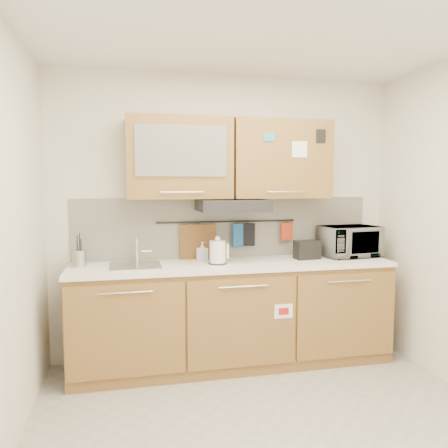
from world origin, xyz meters
name	(u,v)px	position (x,y,z in m)	size (l,w,h in m)	color
floor	(278,439)	(0.00, 0.00, 0.00)	(3.20, 3.20, 0.00)	#9E9993
ceiling	(284,12)	(0.00, 0.00, 2.60)	(3.20, 3.20, 0.00)	white
wall_back	(226,217)	(0.00, 1.50, 1.30)	(3.20, 3.20, 0.00)	silver
base_cabinet	(234,319)	(0.00, 1.19, 0.41)	(2.80, 0.64, 0.88)	olive
countertop	(234,265)	(0.00, 1.19, 0.90)	(2.82, 0.62, 0.04)	white
backsplash	(226,228)	(0.00, 1.49, 1.20)	(2.80, 0.02, 0.56)	silver
upper_cabinets	(230,159)	(0.00, 1.32, 1.83)	(1.82, 0.37, 0.70)	olive
range_hood	(232,205)	(0.00, 1.25, 1.42)	(0.60, 0.46, 0.10)	black
sink	(135,265)	(-0.85, 1.21, 0.92)	(0.42, 0.40, 0.26)	silver
utensil_rail	(227,222)	(0.00, 1.45, 1.26)	(0.02, 0.02, 1.30)	black
utensil_crock	(80,258)	(-1.30, 1.28, 0.99)	(0.13, 0.13, 0.28)	#AAA9AE
kettle	(218,253)	(-0.15, 1.15, 1.02)	(0.17, 0.16, 0.24)	silver
toaster	(307,249)	(0.70, 1.23, 1.01)	(0.23, 0.15, 0.17)	black
microwave	(349,241)	(1.15, 1.27, 1.06)	(0.52, 0.35, 0.29)	#999999
soap_bottle	(202,251)	(-0.25, 1.35, 1.01)	(0.08, 0.08, 0.17)	#999999
cutting_board	(198,247)	(-0.28, 1.44, 1.03)	(0.34, 0.02, 0.42)	brown
oven_mitt	(238,235)	(0.10, 1.44, 1.13)	(0.13, 0.03, 0.21)	#1F5090
dark_pouch	(248,234)	(0.19, 1.44, 1.14)	(0.13, 0.04, 0.21)	black
pot_holder	(287,231)	(0.58, 1.44, 1.16)	(0.13, 0.02, 0.16)	#B53318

